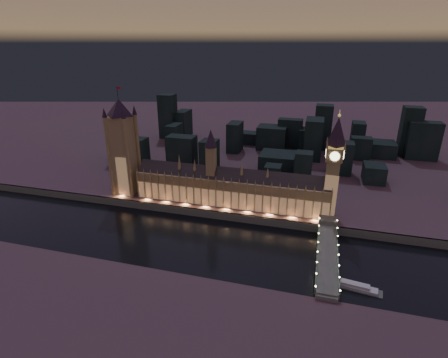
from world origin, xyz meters
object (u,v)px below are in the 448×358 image
(palace_of_westminster, at_px, (229,188))
(westminster_bridge, at_px, (327,253))
(elizabeth_tower, at_px, (334,160))
(victoria_tower, at_px, (123,142))
(river_boat, at_px, (355,287))

(palace_of_westminster, relative_size, westminster_bridge, 1.79)
(palace_of_westminster, relative_size, elizabeth_tower, 1.96)
(westminster_bridge, bearing_deg, victoria_tower, 163.32)
(palace_of_westminster, distance_m, westminster_bridge, 120.78)
(palace_of_westminster, xyz_separation_m, river_boat, (119.60, -96.67, -24.81))
(victoria_tower, height_order, westminster_bridge, victoria_tower)
(river_boat, bearing_deg, victoria_tower, 157.87)
(victoria_tower, xyz_separation_m, elizabeth_tower, (218.00, -0.00, -0.17))
(elizabeth_tower, distance_m, river_boat, 117.67)
(palace_of_westminster, xyz_separation_m, victoria_tower, (-118.53, 0.17, 39.10))
(victoria_tower, height_order, river_boat, victoria_tower)
(palace_of_westminster, height_order, river_boat, palace_of_westminster)
(palace_of_westminster, distance_m, victoria_tower, 124.82)
(elizabeth_tower, height_order, westminster_bridge, elizabeth_tower)
(westminster_bridge, bearing_deg, elizabeth_tower, 90.12)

